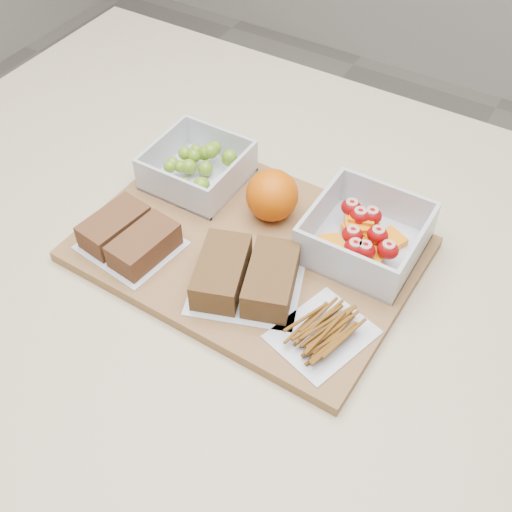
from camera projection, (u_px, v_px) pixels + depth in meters
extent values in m
cube|color=beige|center=(252.00, 421.00, 1.18)|extent=(1.20, 0.90, 0.90)
cube|color=olive|center=(248.00, 249.00, 0.84)|extent=(0.43, 0.31, 0.02)
cube|color=silver|center=(198.00, 178.00, 0.92)|extent=(0.13, 0.13, 0.00)
cube|color=silver|center=(220.00, 143.00, 0.94)|extent=(0.13, 0.00, 0.05)
cube|color=silver|center=(172.00, 190.00, 0.87)|extent=(0.13, 0.00, 0.05)
cube|color=silver|center=(233.00, 180.00, 0.88)|extent=(0.00, 0.12, 0.05)
cube|color=silver|center=(163.00, 152.00, 0.93)|extent=(0.00, 0.12, 0.05)
sphere|color=olive|center=(189.00, 167.00, 0.91)|extent=(0.02, 0.02, 0.02)
sphere|color=olive|center=(173.00, 164.00, 0.90)|extent=(0.02, 0.02, 0.02)
sphere|color=olive|center=(206.00, 152.00, 0.92)|extent=(0.02, 0.02, 0.02)
sphere|color=olive|center=(205.00, 169.00, 0.91)|extent=(0.02, 0.02, 0.02)
sphere|color=olive|center=(185.00, 153.00, 0.92)|extent=(0.02, 0.02, 0.02)
sphere|color=olive|center=(190.00, 167.00, 0.91)|extent=(0.02, 0.02, 0.02)
sphere|color=olive|center=(196.00, 150.00, 0.92)|extent=(0.02, 0.02, 0.02)
sphere|color=olive|center=(201.00, 185.00, 0.86)|extent=(0.02, 0.02, 0.02)
sphere|color=olive|center=(229.00, 159.00, 0.91)|extent=(0.02, 0.02, 0.02)
sphere|color=olive|center=(211.00, 151.00, 0.92)|extent=(0.02, 0.02, 0.02)
sphere|color=olive|center=(170.00, 167.00, 0.90)|extent=(0.02, 0.02, 0.02)
sphere|color=olive|center=(229.00, 157.00, 0.91)|extent=(0.02, 0.02, 0.02)
sphere|color=olive|center=(183.00, 185.00, 0.88)|extent=(0.02, 0.02, 0.02)
sphere|color=olive|center=(205.00, 154.00, 0.92)|extent=(0.02, 0.02, 0.02)
sphere|color=olive|center=(194.00, 155.00, 0.92)|extent=(0.02, 0.02, 0.02)
sphere|color=olive|center=(214.00, 148.00, 0.92)|extent=(0.02, 0.02, 0.02)
sphere|color=olive|center=(202.00, 185.00, 0.87)|extent=(0.02, 0.02, 0.02)
sphere|color=olive|center=(213.00, 196.00, 0.88)|extent=(0.02, 0.02, 0.02)
sphere|color=olive|center=(204.00, 154.00, 0.92)|extent=(0.02, 0.02, 0.02)
sphere|color=olive|center=(180.00, 166.00, 0.91)|extent=(0.02, 0.02, 0.02)
cube|color=silver|center=(363.00, 247.00, 0.83)|extent=(0.14, 0.14, 0.01)
cube|color=silver|center=(387.00, 202.00, 0.85)|extent=(0.14, 0.01, 0.06)
cube|color=silver|center=(343.00, 267.00, 0.77)|extent=(0.14, 0.01, 0.06)
cube|color=silver|center=(415.00, 253.00, 0.79)|extent=(0.01, 0.13, 0.06)
cube|color=silver|center=(319.00, 214.00, 0.83)|extent=(0.01, 0.13, 0.06)
cube|color=orange|center=(361.00, 251.00, 0.81)|extent=(0.04, 0.05, 0.01)
cube|color=orange|center=(364.00, 224.00, 0.84)|extent=(0.05, 0.06, 0.01)
cube|color=orange|center=(374.00, 240.00, 0.82)|extent=(0.05, 0.05, 0.01)
cube|color=orange|center=(388.00, 242.00, 0.83)|extent=(0.05, 0.05, 0.01)
cube|color=orange|center=(357.00, 223.00, 0.83)|extent=(0.04, 0.05, 0.01)
cube|color=orange|center=(362.00, 217.00, 0.83)|extent=(0.04, 0.04, 0.01)
cube|color=orange|center=(331.00, 247.00, 0.80)|extent=(0.04, 0.05, 0.01)
cube|color=orange|center=(368.00, 258.00, 0.80)|extent=(0.04, 0.04, 0.01)
cube|color=orange|center=(356.00, 232.00, 0.83)|extent=(0.04, 0.04, 0.01)
ellipsoid|color=#9D0807|center=(378.00, 235.00, 0.80)|extent=(0.03, 0.02, 0.02)
ellipsoid|color=#9D0807|center=(365.00, 250.00, 0.79)|extent=(0.03, 0.02, 0.02)
ellipsoid|color=#9D0807|center=(351.00, 208.00, 0.84)|extent=(0.03, 0.02, 0.02)
ellipsoid|color=#9D0807|center=(388.00, 250.00, 0.79)|extent=(0.03, 0.02, 0.02)
ellipsoid|color=#9D0807|center=(360.00, 216.00, 0.83)|extent=(0.03, 0.02, 0.02)
ellipsoid|color=#9D0807|center=(355.00, 248.00, 0.79)|extent=(0.03, 0.02, 0.02)
ellipsoid|color=#9D0807|center=(352.00, 235.00, 0.80)|extent=(0.03, 0.02, 0.02)
ellipsoid|color=#9D0807|center=(371.00, 216.00, 0.83)|extent=(0.03, 0.02, 0.02)
sphere|color=#D55605|center=(272.00, 195.00, 0.85)|extent=(0.07, 0.07, 0.07)
cube|color=silver|center=(131.00, 245.00, 0.84)|extent=(0.13, 0.12, 0.00)
cube|color=brown|center=(115.00, 227.00, 0.83)|extent=(0.06, 0.10, 0.03)
cube|color=brown|center=(144.00, 245.00, 0.81)|extent=(0.06, 0.10, 0.03)
cube|color=silver|center=(246.00, 286.00, 0.79)|extent=(0.17, 0.16, 0.00)
cube|color=brown|center=(221.00, 272.00, 0.78)|extent=(0.09, 0.12, 0.04)
cube|color=brown|center=(271.00, 279.00, 0.77)|extent=(0.09, 0.12, 0.04)
cube|color=silver|center=(322.00, 334.00, 0.74)|extent=(0.12, 0.13, 0.00)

